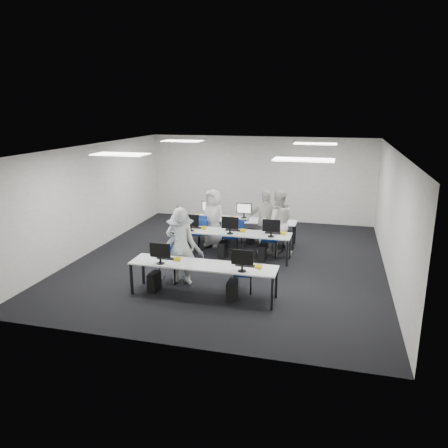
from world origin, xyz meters
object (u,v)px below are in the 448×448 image
(chair_0, at_px, (169,270))
(chair_7, at_px, (274,243))
(chair_2, at_px, (197,239))
(student_0, at_px, (181,246))
(chair_1, at_px, (243,280))
(chair_5, at_px, (203,237))
(student_3, at_px, (265,221))
(student_2, at_px, (213,218))
(chair_6, at_px, (236,238))
(desk_mid, at_px, (232,234))
(student_1, at_px, (278,223))
(photographer, at_px, (181,247))
(chair_3, at_px, (231,242))
(chair_4, at_px, (271,245))
(desk_front, at_px, (203,267))

(chair_0, relative_size, chair_7, 0.95)
(chair_2, bearing_deg, student_0, -68.19)
(chair_1, xyz_separation_m, chair_5, (-1.83, 2.87, 0.01))
(student_3, bearing_deg, chair_7, 10.22)
(chair_5, height_order, student_2, student_2)
(chair_0, relative_size, student_0, 0.45)
(student_2, bearing_deg, chair_6, 22.34)
(desk_mid, xyz_separation_m, chair_0, (-1.03, -1.99, -0.42))
(chair_6, distance_m, student_3, 1.09)
(student_1, relative_size, photographer, 1.10)
(chair_3, distance_m, chair_4, 1.12)
(chair_1, distance_m, student_1, 2.78)
(desk_front, distance_m, student_2, 3.58)
(chair_0, relative_size, chair_6, 0.96)
(desk_front, xyz_separation_m, desk_mid, (0.00, 2.60, 0.00))
(chair_1, xyz_separation_m, chair_3, (-0.90, 2.55, 0.03))
(chair_4, height_order, student_3, student_3)
(desk_mid, relative_size, student_3, 1.78)
(desk_mid, relative_size, chair_5, 3.75)
(chair_7, relative_size, student_0, 0.47)
(desk_mid, height_order, chair_5, chair_5)
(chair_4, distance_m, chair_6, 1.16)
(desk_front, height_order, chair_3, chair_3)
(desk_mid, bearing_deg, chair_0, -117.33)
(chair_1, bearing_deg, desk_mid, 101.74)
(student_0, relative_size, student_2, 1.08)
(desk_mid, height_order, student_3, student_3)
(chair_3, xyz_separation_m, student_2, (-0.65, 0.45, 0.56))
(chair_1, xyz_separation_m, chair_7, (0.27, 2.84, 0.01))
(desk_mid, xyz_separation_m, student_3, (0.79, 0.70, 0.22))
(chair_5, distance_m, photographer, 2.75)
(chair_0, relative_size, student_3, 0.46)
(chair_7, relative_size, student_3, 0.48)
(chair_1, xyz_separation_m, student_2, (-1.55, 3.00, 0.59))
(chair_6, bearing_deg, student_3, -34.36)
(chair_1, xyz_separation_m, student_3, (0.01, 2.80, 0.64))
(chair_0, distance_m, student_2, 2.95)
(chair_2, distance_m, chair_7, 2.22)
(chair_5, height_order, chair_7, chair_7)
(chair_4, xyz_separation_m, photographer, (-1.76, -2.37, 0.55))
(chair_1, distance_m, student_3, 2.88)
(student_1, distance_m, student_2, 1.96)
(chair_6, bearing_deg, chair_1, -95.02)
(chair_2, xyz_separation_m, student_0, (0.45, -2.51, 0.61))
(chair_1, distance_m, photographer, 1.65)
(chair_1, bearing_deg, chair_6, 97.26)
(chair_0, xyz_separation_m, chair_1, (1.80, -0.11, -0.00))
(chair_2, height_order, chair_3, chair_2)
(desk_mid, distance_m, student_1, 1.32)
(chair_3, bearing_deg, chair_7, 9.37)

